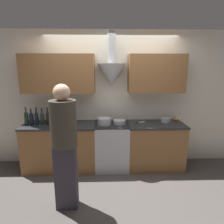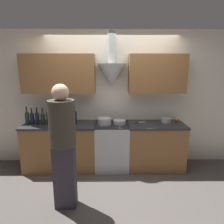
{
  "view_description": "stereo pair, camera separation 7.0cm",
  "coord_description": "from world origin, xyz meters",
  "views": [
    {
      "loc": [
        -0.1,
        -3.27,
        1.93
      ],
      "look_at": [
        0.0,
        0.22,
        1.13
      ],
      "focal_mm": 32.0,
      "sensor_mm": 36.0,
      "label": 1
    },
    {
      "loc": [
        -0.03,
        -3.27,
        1.93
      ],
      "look_at": [
        0.0,
        0.22,
        1.13
      ],
      "focal_mm": 32.0,
      "sensor_mm": 36.0,
      "label": 2
    }
  ],
  "objects": [
    {
      "name": "wine_bottle_7",
      "position": [
        -0.89,
        0.32,
        1.01
      ],
      "size": [
        0.07,
        0.07,
        0.32
      ],
      "color": "black",
      "rests_on": "counter_left"
    },
    {
      "name": "mixing_bowl",
      "position": [
        0.14,
        0.32,
        0.92
      ],
      "size": [
        0.23,
        0.23,
        0.07
      ],
      "color": "#B7BABC",
      "rests_on": "stove_range"
    },
    {
      "name": "person_foreground_left",
      "position": [
        -0.66,
        -0.79,
        0.95
      ],
      "size": [
        0.34,
        0.34,
        1.72
      ],
      "color": "#38333D",
      "rests_on": "ground_plane"
    },
    {
      "name": "saucepan",
      "position": [
        1.05,
        0.42,
        0.92
      ],
      "size": [
        0.19,
        0.19,
        0.09
      ],
      "color": "#B7BABC",
      "rests_on": "counter_right"
    },
    {
      "name": "wine_bottle_8",
      "position": [
        -0.8,
        0.32,
        1.03
      ],
      "size": [
        0.07,
        0.07,
        0.35
      ],
      "color": "black",
      "rests_on": "counter_left"
    },
    {
      "name": "wine_bottle_3",
      "position": [
        -1.28,
        0.32,
        1.0
      ],
      "size": [
        0.07,
        0.07,
        0.31
      ],
      "color": "black",
      "rests_on": "counter_left"
    },
    {
      "name": "wine_bottle_0",
      "position": [
        -1.57,
        0.31,
        1.02
      ],
      "size": [
        0.08,
        0.08,
        0.34
      ],
      "color": "black",
      "rests_on": "counter_left"
    },
    {
      "name": "ground_plane",
      "position": [
        0.0,
        0.0,
        0.0
      ],
      "size": [
        12.0,
        12.0,
        0.0
      ],
      "primitive_type": "plane",
      "color": "#4C4744"
    },
    {
      "name": "wine_bottle_9",
      "position": [
        -0.69,
        0.3,
        1.03
      ],
      "size": [
        0.08,
        0.08,
        0.35
      ],
      "color": "black",
      "rests_on": "counter_left"
    },
    {
      "name": "wine_bottle_4",
      "position": [
        -1.18,
        0.33,
        1.02
      ],
      "size": [
        0.07,
        0.07,
        0.35
      ],
      "color": "black",
      "rests_on": "counter_left"
    },
    {
      "name": "wine_bottle_2",
      "position": [
        -1.38,
        0.32,
        1.01
      ],
      "size": [
        0.07,
        0.07,
        0.32
      ],
      "color": "black",
      "rests_on": "counter_left"
    },
    {
      "name": "wall_back",
      "position": [
        -0.05,
        0.59,
        1.47
      ],
      "size": [
        8.4,
        0.53,
        2.6
      ],
      "color": "silver",
      "rests_on": "ground_plane"
    },
    {
      "name": "stock_pot",
      "position": [
        -0.14,
        0.29,
        0.94
      ],
      "size": [
        0.25,
        0.25,
        0.12
      ],
      "color": "#B7BABC",
      "rests_on": "stove_range"
    },
    {
      "name": "wine_bottle_5",
      "position": [
        -1.08,
        0.32,
        1.01
      ],
      "size": [
        0.07,
        0.07,
        0.32
      ],
      "color": "black",
      "rests_on": "counter_left"
    },
    {
      "name": "stove_range",
      "position": [
        0.0,
        0.33,
        0.44
      ],
      "size": [
        0.62,
        0.6,
        0.88
      ],
      "color": "#B7BABC",
      "rests_on": "ground_plane"
    },
    {
      "name": "orange_fruit",
      "position": [
        1.26,
        0.48,
        0.92
      ],
      "size": [
        0.07,
        0.07,
        0.07
      ],
      "color": "orange",
      "rests_on": "counter_right"
    },
    {
      "name": "wine_bottle_6",
      "position": [
        -0.98,
        0.31,
        1.02
      ],
      "size": [
        0.08,
        0.08,
        0.34
      ],
      "color": "black",
      "rests_on": "counter_left"
    },
    {
      "name": "wine_bottle_1",
      "position": [
        -1.48,
        0.31,
        1.01
      ],
      "size": [
        0.07,
        0.07,
        0.31
      ],
      "color": "black",
      "rests_on": "counter_left"
    },
    {
      "name": "chefs_knife",
      "position": [
        0.54,
        0.39,
        0.88
      ],
      "size": [
        0.22,
        0.13,
        0.01
      ],
      "rotation": [
        0.0,
        0.0,
        0.47
      ],
      "color": "silver",
      "rests_on": "counter_right"
    },
    {
      "name": "counter_left",
      "position": [
        -0.98,
        0.32,
        0.44
      ],
      "size": [
        1.36,
        0.62,
        0.88
      ],
      "color": "brown",
      "rests_on": "ground_plane"
    },
    {
      "name": "counter_right",
      "position": [
        0.83,
        0.32,
        0.44
      ],
      "size": [
        1.07,
        0.62,
        0.88
      ],
      "color": "brown",
      "rests_on": "ground_plane"
    }
  ]
}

